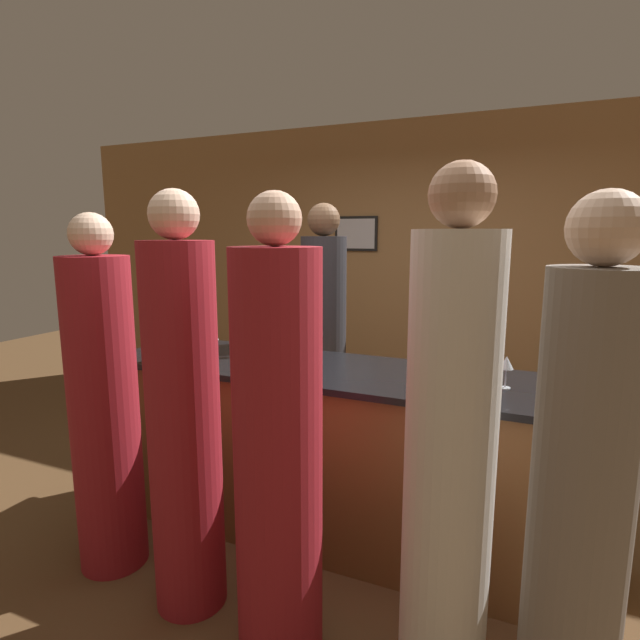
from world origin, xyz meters
The scene contains 15 objects.
ground_plane centered at (0.00, 0.00, 0.00)m, with size 14.00×14.00×0.00m, color brown.
back_wall centered at (0.00, 2.26, 1.40)m, with size 8.00×0.08×2.80m.
bar_counter centered at (0.00, 0.00, 0.50)m, with size 2.80×0.74×1.00m.
bartender centered at (-0.39, 0.71, 0.93)m, with size 0.32×0.32×1.96m.
guest_0 centered at (0.74, -0.79, 0.94)m, with size 0.32×0.32×1.98m.
guest_1 centered at (0.06, -0.84, 0.89)m, with size 0.36×0.36×1.91m.
guest_2 centered at (-0.45, -0.79, 0.91)m, with size 0.33×0.33×1.94m.
guest_3 centered at (-1.01, -0.71, 0.86)m, with size 0.34×0.34×1.85m.
guest_4 centered at (1.16, -0.84, 0.89)m, with size 0.31×0.31×1.88m.
wine_bottle_0 centered at (-1.08, -0.31, 1.13)m, with size 0.07×0.07×0.31m.
wine_bottle_1 centered at (0.61, 0.27, 1.11)m, with size 0.08×0.08×0.29m.
wine_glass_0 centered at (-0.83, -0.01, 1.13)m, with size 0.06×0.06×0.16m.
wine_glass_1 centered at (-1.00, 0.00, 1.12)m, with size 0.08×0.08×0.16m.
wine_glass_2 centered at (0.88, -0.01, 1.13)m, with size 0.07×0.07×0.16m.
wine_glass_3 centered at (-0.67, 0.02, 1.12)m, with size 0.07×0.07×0.15m.
Camera 1 is at (0.98, -2.52, 1.75)m, focal length 28.00 mm.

